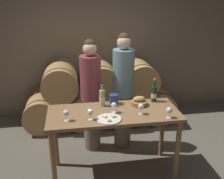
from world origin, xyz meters
name	(u,v)px	position (x,y,z in m)	size (l,w,h in m)	color
ground_plane	(114,172)	(0.00, 0.00, 0.00)	(10.00, 10.00, 0.00)	#665E51
stone_wall_back	(96,32)	(0.00, 2.08, 1.60)	(10.00, 0.12, 3.20)	#7F705B
barrel_stack	(100,95)	(0.00, 1.53, 0.54)	(2.73, 0.85, 1.17)	tan
tasting_table	(114,121)	(0.00, 0.00, 0.78)	(1.65, 0.69, 0.91)	olive
person_left	(91,95)	(-0.23, 0.66, 0.89)	(0.30, 0.30, 1.71)	#756651
person_right	(123,91)	(0.25, 0.66, 0.92)	(0.32, 0.32, 1.79)	#756651
wine_bottle_red	(154,94)	(0.60, 0.25, 1.02)	(0.08, 0.08, 0.33)	#193819
wine_bottle_white	(102,98)	(-0.12, 0.21, 1.02)	(0.08, 0.08, 0.33)	#ADBC7F
blue_crock	(114,99)	(0.04, 0.25, 0.98)	(0.12, 0.12, 0.13)	navy
bread_basket	(139,102)	(0.37, 0.16, 0.96)	(0.22, 0.22, 0.13)	olive
cheese_plate	(109,119)	(-0.09, -0.19, 0.92)	(0.29, 0.29, 0.04)	white
wine_glass_far_left	(66,113)	(-0.58, -0.15, 1.01)	(0.07, 0.07, 0.14)	white
wine_glass_left	(90,112)	(-0.30, -0.16, 1.01)	(0.07, 0.07, 0.14)	white
wine_glass_center	(114,105)	(0.00, -0.02, 1.01)	(0.07, 0.07, 0.14)	white
wine_glass_right	(141,107)	(0.32, -0.11, 1.01)	(0.07, 0.07, 0.14)	white
wine_glass_far_right	(169,110)	(0.62, -0.26, 1.01)	(0.07, 0.07, 0.14)	white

